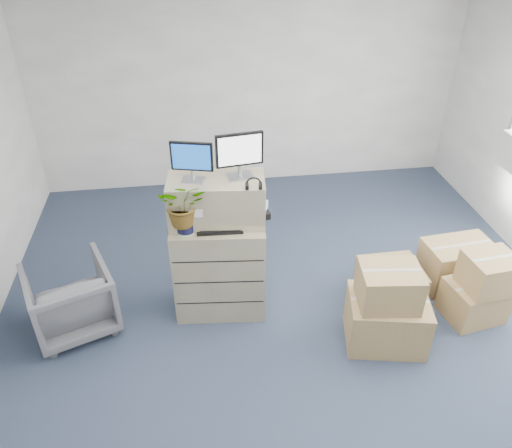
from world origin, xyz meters
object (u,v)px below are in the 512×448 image
object	(u,v)px
monitor_right	(240,153)
office_chair	(70,296)
keyboard	(220,229)
potted_plant	(184,209)
water_bottle	(229,208)
monitor_left	(192,159)
filing_cabinet_lower	(220,266)

from	to	relation	value
monitor_right	office_chair	xyz separation A→B (m)	(-1.72, -0.15, -1.36)
monitor_right	office_chair	bearing A→B (deg)	177.09
keyboard	potted_plant	distance (m)	0.40
keyboard	water_bottle	size ratio (longest dim) A/B	1.51
monitor_left	keyboard	world-z (taller)	monitor_left
monitor_right	potted_plant	xyz separation A→B (m)	(-0.54, -0.16, -0.44)
filing_cabinet_lower	office_chair	size ratio (longest dim) A/B	1.34
filing_cabinet_lower	potted_plant	bearing A→B (deg)	-155.11
filing_cabinet_lower	water_bottle	xyz separation A→B (m)	(0.12, 0.04, 0.67)
filing_cabinet_lower	monitor_right	world-z (taller)	monitor_right
filing_cabinet_lower	potted_plant	xyz separation A→B (m)	(-0.30, -0.11, 0.78)
filing_cabinet_lower	monitor_left	xyz separation A→B (m)	(-0.20, 0.05, 1.19)
monitor_left	water_bottle	xyz separation A→B (m)	(0.32, -0.01, -0.52)
office_chair	potted_plant	bearing A→B (deg)	158.47
potted_plant	monitor_right	bearing A→B (deg)	16.90
filing_cabinet_lower	potted_plant	size ratio (longest dim) A/B	2.08
filing_cabinet_lower	water_bottle	bearing A→B (deg)	22.97
potted_plant	water_bottle	bearing A→B (deg)	18.66
office_chair	water_bottle	bearing A→B (deg)	163.67
filing_cabinet_lower	monitor_left	world-z (taller)	monitor_left
keyboard	potted_plant	bearing A→B (deg)	179.78
monitor_right	potted_plant	world-z (taller)	monitor_right
monitor_left	water_bottle	distance (m)	0.61
monitor_left	office_chair	world-z (taller)	monitor_left
office_chair	filing_cabinet_lower	bearing A→B (deg)	162.64
monitor_left	potted_plant	size ratio (longest dim) A/B	0.75
office_chair	keyboard	bearing A→B (deg)	157.99
keyboard	office_chair	size ratio (longest dim) A/B	0.55
filing_cabinet_lower	office_chair	distance (m)	1.49
filing_cabinet_lower	water_bottle	size ratio (longest dim) A/B	3.68
monitor_left	office_chair	size ratio (longest dim) A/B	0.48
keyboard	office_chair	world-z (taller)	keyboard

